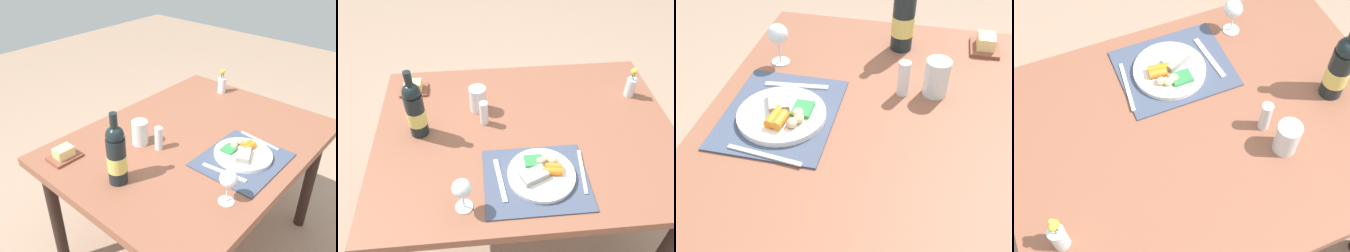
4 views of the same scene
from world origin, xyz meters
TOP-DOWN VIEW (x-y plane):
  - ground_plane at (0.00, 0.00)m, footprint 8.00×8.00m
  - dining_table at (0.00, 0.00)m, footprint 1.28×0.97m
  - placemat at (0.00, -0.26)m, footprint 0.39×0.32m
  - dinner_plate at (0.02, -0.25)m, footprint 0.25×0.25m
  - fork at (-0.13, -0.26)m, footprint 0.04×0.20m
  - knife at (0.18, -0.25)m, footprint 0.04×0.21m
  - wine_glass at (-0.27, -0.36)m, footprint 0.07×0.07m
  - flower_vase at (0.52, 0.20)m, footprint 0.05×0.05m
  - salt_shaker at (-0.18, 0.07)m, footprint 0.04×0.04m
  - wine_bottle at (-0.45, 0.03)m, footprint 0.08×0.08m
  - water_tumbler at (-0.20, 0.17)m, footprint 0.08×0.08m

SIDE VIEW (x-z plane):
  - ground_plane at x=0.00m, z-range 0.00..0.00m
  - dining_table at x=0.00m, z-range 0.28..0.99m
  - placemat at x=0.00m, z-range 0.71..0.71m
  - fork at x=-0.13m, z-range 0.71..0.72m
  - knife at x=0.18m, z-range 0.71..0.72m
  - dinner_plate at x=0.02m, z-range 0.71..0.75m
  - water_tumbler at x=-0.20m, z-range 0.70..0.82m
  - salt_shaker at x=-0.18m, z-range 0.71..0.82m
  - flower_vase at x=0.52m, z-range 0.69..0.84m
  - wine_glass at x=-0.27m, z-range 0.74..0.88m
  - wine_bottle at x=-0.45m, z-range 0.68..0.99m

